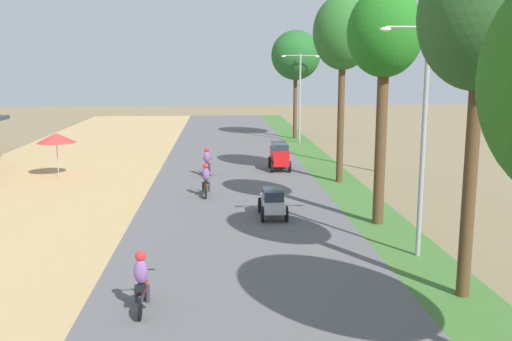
{
  "coord_description": "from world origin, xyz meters",
  "views": [
    {
      "loc": [
        -0.83,
        -3.99,
        6.38
      ],
      "look_at": [
        0.79,
        21.61,
        1.7
      ],
      "focal_mm": 40.47,
      "sensor_mm": 36.0,
      "label": 1
    }
  ],
  "objects_px": {
    "median_tree_fifth": "(296,56)",
    "streetlamp_mid": "(300,91)",
    "vendor_umbrella": "(56,138)",
    "car_sedan_silver": "(273,201)",
    "streetlamp_near": "(424,125)",
    "utility_pole_near": "(385,94)",
    "median_tree_third": "(385,37)",
    "median_tree_fourth": "(343,34)",
    "median_tree_second": "(481,20)",
    "car_van_red": "(279,155)",
    "motorbike_foreground_rider": "(142,282)",
    "motorbike_ahead_second": "(206,181)",
    "motorbike_ahead_third": "(207,162)"
  },
  "relations": [
    {
      "from": "streetlamp_mid",
      "to": "utility_pole_near",
      "type": "relative_size",
      "value": 0.81
    },
    {
      "from": "median_tree_fourth",
      "to": "car_van_red",
      "type": "distance_m",
      "value": 8.45
    },
    {
      "from": "median_tree_second",
      "to": "car_van_red",
      "type": "height_order",
      "value": "median_tree_second"
    },
    {
      "from": "utility_pole_near",
      "to": "motorbike_foreground_rider",
      "type": "relative_size",
      "value": 5.01
    },
    {
      "from": "streetlamp_near",
      "to": "motorbike_foreground_rider",
      "type": "height_order",
      "value": "streetlamp_near"
    },
    {
      "from": "median_tree_third",
      "to": "median_tree_fourth",
      "type": "relative_size",
      "value": 0.93
    },
    {
      "from": "median_tree_second",
      "to": "median_tree_fourth",
      "type": "xyz_separation_m",
      "value": [
        -0.16,
        16.04,
        0.47
      ]
    },
    {
      "from": "median_tree_fifth",
      "to": "motorbike_ahead_second",
      "type": "distance_m",
      "value": 24.41
    },
    {
      "from": "median_tree_second",
      "to": "car_van_red",
      "type": "relative_size",
      "value": 3.93
    },
    {
      "from": "median_tree_third",
      "to": "streetlamp_near",
      "type": "xyz_separation_m",
      "value": [
        0.25,
        -4.07,
        -2.96
      ]
    },
    {
      "from": "median_tree_fourth",
      "to": "car_van_red",
      "type": "bearing_deg",
      "value": 127.82
    },
    {
      "from": "car_van_red",
      "to": "motorbike_ahead_second",
      "type": "xyz_separation_m",
      "value": [
        -4.32,
        -6.98,
        -0.17
      ]
    },
    {
      "from": "vendor_umbrella",
      "to": "car_sedan_silver",
      "type": "xyz_separation_m",
      "value": [
        11.53,
        -9.81,
        -1.57
      ]
    },
    {
      "from": "streetlamp_mid",
      "to": "median_tree_fifth",
      "type": "bearing_deg",
      "value": 91.01
    },
    {
      "from": "median_tree_fourth",
      "to": "streetlamp_mid",
      "type": "bearing_deg",
      "value": 89.75
    },
    {
      "from": "streetlamp_near",
      "to": "utility_pole_near",
      "type": "height_order",
      "value": "utility_pole_near"
    },
    {
      "from": "vendor_umbrella",
      "to": "car_sedan_silver",
      "type": "bearing_deg",
      "value": -40.39
    },
    {
      "from": "vendor_umbrella",
      "to": "streetlamp_near",
      "type": "xyz_separation_m",
      "value": [
        15.96,
        -15.08,
        2.18
      ]
    },
    {
      "from": "median_tree_second",
      "to": "utility_pole_near",
      "type": "distance_m",
      "value": 19.48
    },
    {
      "from": "median_tree_fourth",
      "to": "streetlamp_mid",
      "type": "xyz_separation_m",
      "value": [
        0.07,
        16.6,
        -3.72
      ]
    },
    {
      "from": "car_sedan_silver",
      "to": "motorbike_ahead_second",
      "type": "bearing_deg",
      "value": 125.17
    },
    {
      "from": "vendor_umbrella",
      "to": "median_tree_fourth",
      "type": "distance_m",
      "value": 17.06
    },
    {
      "from": "car_van_red",
      "to": "motorbike_ahead_third",
      "type": "height_order",
      "value": "car_van_red"
    },
    {
      "from": "median_tree_second",
      "to": "motorbike_ahead_second",
      "type": "relative_size",
      "value": 5.26
    },
    {
      "from": "streetlamp_near",
      "to": "motorbike_ahead_third",
      "type": "height_order",
      "value": "streetlamp_near"
    },
    {
      "from": "median_tree_fourth",
      "to": "vendor_umbrella",
      "type": "bearing_deg",
      "value": 171.06
    },
    {
      "from": "vendor_umbrella",
      "to": "motorbike_foreground_rider",
      "type": "bearing_deg",
      "value": -69.09
    },
    {
      "from": "vendor_umbrella",
      "to": "car_sedan_silver",
      "type": "relative_size",
      "value": 1.12
    },
    {
      "from": "streetlamp_near",
      "to": "median_tree_fourth",
      "type": "bearing_deg",
      "value": 90.33
    },
    {
      "from": "median_tree_second",
      "to": "car_van_red",
      "type": "bearing_deg",
      "value": 98.85
    },
    {
      "from": "median_tree_third",
      "to": "car_sedan_silver",
      "type": "relative_size",
      "value": 4.1
    },
    {
      "from": "median_tree_second",
      "to": "median_tree_fifth",
      "type": "bearing_deg",
      "value": 90.21
    },
    {
      "from": "median_tree_third",
      "to": "streetlamp_mid",
      "type": "relative_size",
      "value": 1.28
    },
    {
      "from": "motorbike_ahead_third",
      "to": "car_sedan_silver",
      "type": "bearing_deg",
      "value": -72.62
    },
    {
      "from": "median_tree_fifth",
      "to": "streetlamp_mid",
      "type": "height_order",
      "value": "median_tree_fifth"
    },
    {
      "from": "car_sedan_silver",
      "to": "utility_pole_near",
      "type": "bearing_deg",
      "value": 53.59
    },
    {
      "from": "median_tree_fifth",
      "to": "motorbike_ahead_second",
      "type": "bearing_deg",
      "value": -107.99
    },
    {
      "from": "car_sedan_silver",
      "to": "motorbike_ahead_third",
      "type": "distance_m",
      "value": 9.89
    },
    {
      "from": "car_sedan_silver",
      "to": "vendor_umbrella",
      "type": "bearing_deg",
      "value": 139.61
    },
    {
      "from": "median_tree_fifth",
      "to": "motorbike_ahead_third",
      "type": "relative_size",
      "value": 5.17
    },
    {
      "from": "vendor_umbrella",
      "to": "utility_pole_near",
      "type": "relative_size",
      "value": 0.28
    },
    {
      "from": "median_tree_third",
      "to": "motorbike_ahead_second",
      "type": "bearing_deg",
      "value": 143.11
    },
    {
      "from": "median_tree_second",
      "to": "median_tree_fifth",
      "type": "xyz_separation_m",
      "value": [
        -0.13,
        35.24,
        -0.31
      ]
    },
    {
      "from": "motorbike_foreground_rider",
      "to": "motorbike_ahead_second",
      "type": "distance_m",
      "value": 13.41
    },
    {
      "from": "median_tree_third",
      "to": "median_tree_second",
      "type": "bearing_deg",
      "value": -87.42
    },
    {
      "from": "vendor_umbrella",
      "to": "car_sedan_silver",
      "type": "height_order",
      "value": "vendor_umbrella"
    },
    {
      "from": "streetlamp_mid",
      "to": "utility_pole_near",
      "type": "distance_m",
      "value": 13.98
    },
    {
      "from": "median_tree_third",
      "to": "utility_pole_near",
      "type": "height_order",
      "value": "median_tree_third"
    },
    {
      "from": "utility_pole_near",
      "to": "motorbike_ahead_second",
      "type": "relative_size",
      "value": 5.01
    },
    {
      "from": "car_van_red",
      "to": "car_sedan_silver",
      "type": "bearing_deg",
      "value": -97.39
    }
  ]
}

